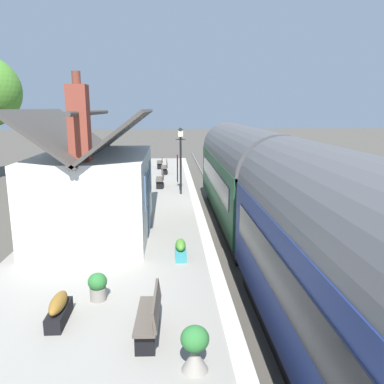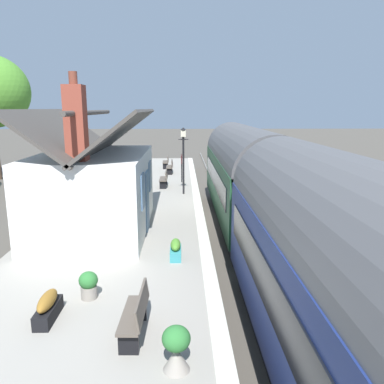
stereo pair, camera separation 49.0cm
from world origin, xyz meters
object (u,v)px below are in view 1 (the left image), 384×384
(planter_edge_near, at_px, (59,310))
(station_sign_board, at_px, (177,162))
(train, at_px, (276,203))
(planter_by_door, at_px, (98,286))
(bench_mid_platform, at_px, (160,162))
(lamp_post_platform, at_px, (181,147))
(bench_near_building, at_px, (161,179))
(bench_platform_end, at_px, (151,314))
(station_building, at_px, (96,189))
(bench_by_lamp, at_px, (165,166))
(planter_edge_far, at_px, (181,249))
(planter_bench_left, at_px, (128,170))
(planter_under_sign, at_px, (195,349))

(planter_edge_near, relative_size, station_sign_board, 0.64)
(train, distance_m, planter_by_door, 5.96)
(bench_mid_platform, bearing_deg, lamp_post_platform, -172.00)
(bench_mid_platform, height_order, lamp_post_platform, lamp_post_platform)
(bench_mid_platform, xyz_separation_m, bench_near_building, (-6.81, -0.16, 0.00))
(bench_platform_end, bearing_deg, station_building, 18.33)
(station_building, height_order, bench_by_lamp, station_building)
(planter_edge_far, distance_m, lamp_post_platform, 8.75)
(train, height_order, station_sign_board, train)
(bench_platform_end, distance_m, station_sign_board, 15.82)
(planter_bench_left, xyz_separation_m, station_sign_board, (-1.63, -3.08, 0.71))
(bench_mid_platform, height_order, planter_under_sign, bench_mid_platform)
(train, bearing_deg, bench_near_building, 21.70)
(bench_near_building, height_order, station_sign_board, station_sign_board)
(train, xyz_separation_m, lamp_post_platform, (7.67, 2.72, 0.96))
(bench_mid_platform, relative_size, planter_bench_left, 1.67)
(bench_platform_end, distance_m, planter_under_sign, 1.25)
(planter_bench_left, relative_size, planter_under_sign, 1.08)
(station_building, distance_m, bench_platform_end, 6.98)
(planter_by_door, height_order, station_sign_board, station_sign_board)
(bench_near_building, xyz_separation_m, station_sign_board, (1.60, -0.95, 0.71))
(bench_platform_end, bearing_deg, bench_by_lamp, -0.31)
(train, distance_m, planter_edge_near, 6.97)
(station_building, bearing_deg, planter_bench_left, 0.29)
(lamp_post_platform, bearing_deg, bench_platform_end, 175.63)
(bench_near_building, bearing_deg, planter_by_door, 174.74)
(bench_near_building, height_order, lamp_post_platform, lamp_post_platform)
(bench_mid_platform, bearing_deg, planter_edge_near, 175.43)
(planter_bench_left, bearing_deg, bench_platform_end, -172.71)
(bench_near_building, bearing_deg, lamp_post_platform, -149.71)
(planter_by_door, height_order, planter_under_sign, planter_under_sign)
(bench_mid_platform, bearing_deg, planter_by_door, 177.06)
(planter_under_sign, xyz_separation_m, planter_edge_far, (4.87, 0.09, -0.13))
(bench_by_lamp, relative_size, planter_bench_left, 1.66)
(station_building, bearing_deg, bench_mid_platform, -7.54)
(bench_near_building, distance_m, planter_by_door, 12.70)
(planter_edge_far, bearing_deg, station_sign_board, -0.83)
(bench_by_lamp, xyz_separation_m, planter_edge_far, (-14.74, -0.58, -0.22))
(planter_by_door, bearing_deg, planter_bench_left, 3.47)
(train, bearing_deg, planter_by_door, 122.93)
(bench_near_building, relative_size, planter_bench_left, 1.66)
(planter_edge_far, height_order, planter_edge_near, planter_edge_near)
(bench_mid_platform, height_order, planter_edge_far, bench_mid_platform)
(station_sign_board, bearing_deg, lamp_post_platform, -178.41)
(planter_bench_left, distance_m, lamp_post_platform, 6.23)
(bench_by_lamp, xyz_separation_m, planter_edge_near, (-17.98, 1.99, -0.21))
(bench_by_lamp, xyz_separation_m, bench_platform_end, (-18.63, 0.10, 0.00))
(bench_by_lamp, distance_m, bench_near_building, 4.46)
(station_building, bearing_deg, planter_edge_near, -177.24)
(lamp_post_platform, bearing_deg, planter_bench_left, 32.26)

